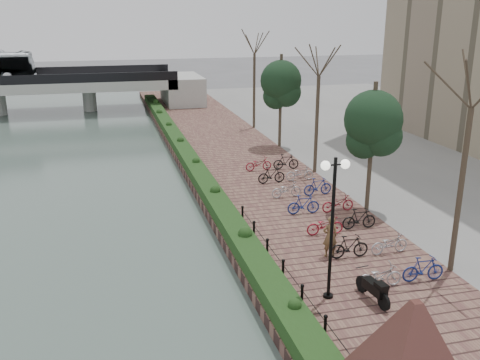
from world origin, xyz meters
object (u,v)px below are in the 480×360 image
object	(u,v)px
lamppost	(333,199)
motorcycle	(373,287)
granite_monument	(411,357)
pedestrian	(330,236)

from	to	relation	value
lamppost	motorcycle	xyz separation A→B (m)	(1.38, -0.62, -3.16)
granite_monument	pedestrian	world-z (taller)	granite_monument
motorcycle	pedestrian	distance (m)	3.73
motorcycle	lamppost	bearing A→B (deg)	149.26
lamppost	motorcycle	bearing A→B (deg)	-24.12
lamppost	pedestrian	xyz separation A→B (m)	(1.39, 3.10, -2.80)
lamppost	pedestrian	distance (m)	4.40
motorcycle	pedestrian	size ratio (longest dim) A/B	0.93
motorcycle	pedestrian	world-z (taller)	pedestrian
granite_monument	lamppost	bearing A→B (deg)	86.12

